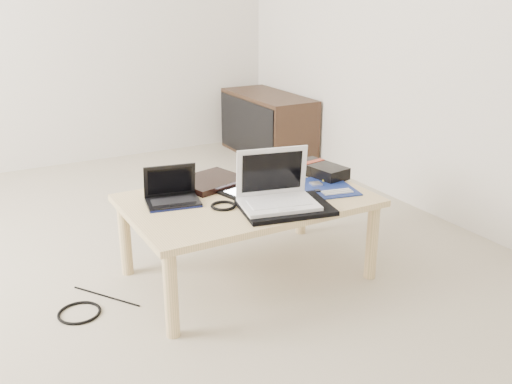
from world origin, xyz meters
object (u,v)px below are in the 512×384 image
netbook (172,195)px  gpu_box (321,170)px  media_cabinet (267,125)px  white_laptop (276,193)px  coffee_table (248,207)px

netbook → gpu_box: size_ratio=0.87×
media_cabinet → gpu_box: media_cabinet is taller
netbook → white_laptop: bearing=-36.5°
coffee_table → white_laptop: white_laptop is taller
white_laptop → gpu_box: 0.51m
coffee_table → netbook: size_ratio=4.23×
coffee_table → netbook: bearing=161.7°
netbook → gpu_box: bearing=-0.5°
coffee_table → white_laptop: bearing=-73.3°
coffee_table → gpu_box: bearing=11.8°
netbook → coffee_table: bearing=-18.3°
media_cabinet → gpu_box: 1.78m
media_cabinet → netbook: netbook is taller
white_laptop → gpu_box: (0.43, 0.27, -0.04)m
white_laptop → media_cabinet: bearing=60.9°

